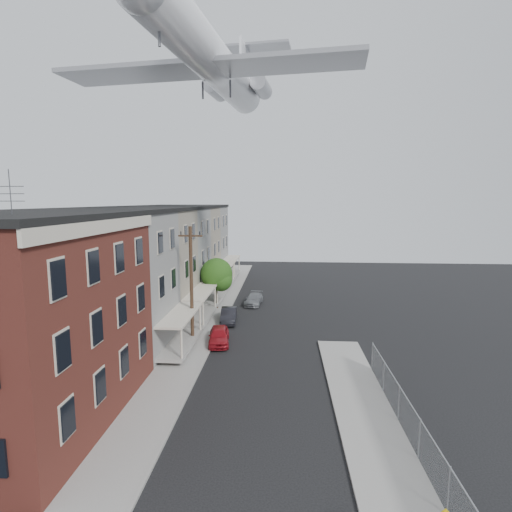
{
  "coord_description": "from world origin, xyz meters",
  "views": [
    {
      "loc": [
        1.25,
        -10.87,
        10.87
      ],
      "look_at": [
        -0.15,
        9.29,
        8.06
      ],
      "focal_mm": 28.0,
      "sensor_mm": 36.0,
      "label": 1
    }
  ],
  "objects": [
    {
      "name": "car_far",
      "position": [
        -1.8,
        30.01,
        0.56
      ],
      "size": [
        1.99,
        4.03,
        1.13
      ],
      "primitive_type": "imported",
      "rotation": [
        0.0,
        0.0,
        -0.11
      ],
      "color": "slate",
      "rests_on": "ground"
    },
    {
      "name": "utility_pole",
      "position": [
        -5.6,
        18.0,
        4.67
      ],
      "size": [
        1.8,
        0.26,
        9.0
      ],
      "color": "black",
      "rests_on": "ground"
    },
    {
      "name": "street_tree",
      "position": [
        -5.27,
        27.92,
        3.45
      ],
      "size": [
        3.22,
        3.2,
        5.2
      ],
      "color": "black",
      "rests_on": "ground"
    },
    {
      "name": "sidewalk_right",
      "position": [
        5.5,
        6.0,
        0.06
      ],
      "size": [
        3.0,
        26.0,
        0.12
      ],
      "primitive_type": "cube",
      "color": "gray",
      "rests_on": "ground"
    },
    {
      "name": "sidewalk_left",
      "position": [
        -5.5,
        24.0,
        0.06
      ],
      "size": [
        3.0,
        62.0,
        0.12
      ],
      "primitive_type": "cube",
      "color": "gray",
      "rests_on": "ground"
    },
    {
      "name": "row_house_e",
      "position": [
        -11.96,
        44.5,
        5.13
      ],
      "size": [
        11.98,
        7.0,
        10.3
      ],
      "color": "slate",
      "rests_on": "ground"
    },
    {
      "name": "chainlink_fence",
      "position": [
        7.0,
        5.0,
        1.0
      ],
      "size": [
        0.06,
        18.06,
        1.9
      ],
      "color": "gray",
      "rests_on": "ground"
    },
    {
      "name": "car_mid",
      "position": [
        -3.6,
        23.7,
        0.64
      ],
      "size": [
        1.64,
        3.96,
        1.28
      ],
      "primitive_type": "imported",
      "rotation": [
        0.0,
        0.0,
        0.07
      ],
      "color": "black",
      "rests_on": "ground"
    },
    {
      "name": "corner_building",
      "position": [
        -12.0,
        7.0,
        5.16
      ],
      "size": [
        10.31,
        12.3,
        12.15
      ],
      "color": "#381512",
      "rests_on": "ground"
    },
    {
      "name": "airplane",
      "position": [
        -3.92,
        19.84,
        20.87
      ],
      "size": [
        21.81,
        24.91,
        7.17
      ],
      "color": "white",
      "rests_on": "ground"
    },
    {
      "name": "car_near",
      "position": [
        -3.6,
        18.18,
        0.65
      ],
      "size": [
        2.0,
        3.95,
        1.29
      ],
      "primitive_type": "imported",
      "rotation": [
        0.0,
        0.0,
        0.13
      ],
      "color": "maroon",
      "rests_on": "ground"
    },
    {
      "name": "row_house_c",
      "position": [
        -11.96,
        30.5,
        5.13
      ],
      "size": [
        11.98,
        7.0,
        10.3
      ],
      "color": "slate",
      "rests_on": "ground"
    },
    {
      "name": "row_house_d",
      "position": [
        -11.96,
        37.5,
        5.13
      ],
      "size": [
        11.98,
        7.0,
        10.3
      ],
      "color": "#74695C",
      "rests_on": "ground"
    },
    {
      "name": "curb_right",
      "position": [
        4.05,
        6.0,
        0.07
      ],
      "size": [
        0.15,
        26.0,
        0.14
      ],
      "primitive_type": "cube",
      "color": "gray",
      "rests_on": "ground"
    },
    {
      "name": "row_house_a",
      "position": [
        -11.96,
        16.5,
        5.13
      ],
      "size": [
        11.98,
        7.0,
        10.3
      ],
      "color": "slate",
      "rests_on": "ground"
    },
    {
      "name": "curb_left",
      "position": [
        -4.05,
        24.0,
        0.07
      ],
      "size": [
        0.15,
        62.0,
        0.14
      ],
      "primitive_type": "cube",
      "color": "gray",
      "rests_on": "ground"
    },
    {
      "name": "row_house_b",
      "position": [
        -11.96,
        23.5,
        5.13
      ],
      "size": [
        11.98,
        7.0,
        10.3
      ],
      "color": "#74695C",
      "rests_on": "ground"
    }
  ]
}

